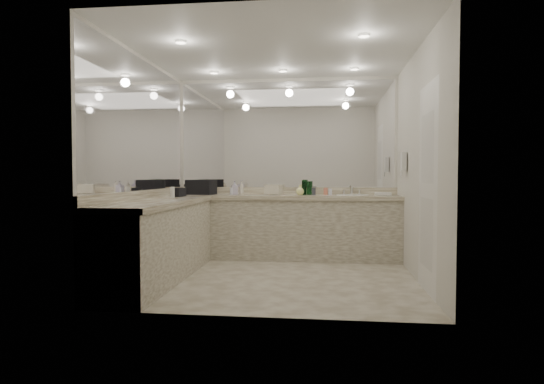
# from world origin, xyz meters

# --- Properties ---
(floor) EXTENTS (3.20, 3.20, 0.00)m
(floor) POSITION_xyz_m (0.00, 0.00, 0.00)
(floor) COLOR beige
(floor) RESTS_ON ground
(ceiling) EXTENTS (3.20, 3.20, 0.00)m
(ceiling) POSITION_xyz_m (0.00, 0.00, 2.60)
(ceiling) COLOR white
(ceiling) RESTS_ON floor
(wall_back) EXTENTS (3.20, 0.02, 2.60)m
(wall_back) POSITION_xyz_m (0.00, 1.50, 1.30)
(wall_back) COLOR silver
(wall_back) RESTS_ON floor
(wall_left) EXTENTS (0.02, 3.00, 2.60)m
(wall_left) POSITION_xyz_m (-1.60, 0.00, 1.30)
(wall_left) COLOR silver
(wall_left) RESTS_ON floor
(wall_right) EXTENTS (0.02, 3.00, 2.60)m
(wall_right) POSITION_xyz_m (1.60, 0.00, 1.30)
(wall_right) COLOR silver
(wall_right) RESTS_ON floor
(vanity_back_base) EXTENTS (3.20, 0.60, 0.84)m
(vanity_back_base) POSITION_xyz_m (0.00, 1.20, 0.42)
(vanity_back_base) COLOR beige
(vanity_back_base) RESTS_ON floor
(vanity_back_top) EXTENTS (3.20, 0.64, 0.06)m
(vanity_back_top) POSITION_xyz_m (0.00, 1.19, 0.87)
(vanity_back_top) COLOR beige
(vanity_back_top) RESTS_ON vanity_back_base
(vanity_left_base) EXTENTS (0.60, 2.40, 0.84)m
(vanity_left_base) POSITION_xyz_m (-1.30, -0.30, 0.42)
(vanity_left_base) COLOR beige
(vanity_left_base) RESTS_ON floor
(vanity_left_top) EXTENTS (0.64, 2.42, 0.06)m
(vanity_left_top) POSITION_xyz_m (-1.29, -0.30, 0.87)
(vanity_left_top) COLOR beige
(vanity_left_top) RESTS_ON vanity_left_base
(backsplash_back) EXTENTS (3.20, 0.04, 0.10)m
(backsplash_back) POSITION_xyz_m (0.00, 1.48, 0.95)
(backsplash_back) COLOR beige
(backsplash_back) RESTS_ON vanity_back_top
(backsplash_left) EXTENTS (0.04, 3.00, 0.10)m
(backsplash_left) POSITION_xyz_m (-1.58, 0.00, 0.95)
(backsplash_left) COLOR beige
(backsplash_left) RESTS_ON vanity_left_top
(mirror_back) EXTENTS (3.12, 0.01, 1.55)m
(mirror_back) POSITION_xyz_m (0.00, 1.49, 1.77)
(mirror_back) COLOR white
(mirror_back) RESTS_ON wall_back
(mirror_left) EXTENTS (0.01, 2.92, 1.55)m
(mirror_left) POSITION_xyz_m (-1.59, 0.00, 1.77)
(mirror_left) COLOR white
(mirror_left) RESTS_ON wall_left
(sink) EXTENTS (0.44, 0.44, 0.03)m
(sink) POSITION_xyz_m (0.95, 1.20, 0.90)
(sink) COLOR white
(sink) RESTS_ON vanity_back_top
(faucet) EXTENTS (0.24, 0.16, 0.14)m
(faucet) POSITION_xyz_m (0.95, 1.41, 0.97)
(faucet) COLOR silver
(faucet) RESTS_ON vanity_back_top
(wall_phone) EXTENTS (0.06, 0.10, 0.24)m
(wall_phone) POSITION_xyz_m (1.56, 0.70, 1.35)
(wall_phone) COLOR white
(wall_phone) RESTS_ON wall_right
(door) EXTENTS (0.02, 0.82, 2.10)m
(door) POSITION_xyz_m (1.59, -0.50, 1.05)
(door) COLOR white
(door) RESTS_ON wall_right
(black_toiletry_bag) EXTENTS (0.44, 0.33, 0.22)m
(black_toiletry_bag) POSITION_xyz_m (-1.21, 1.20, 1.01)
(black_toiletry_bag) COLOR black
(black_toiletry_bag) RESTS_ON vanity_back_top
(black_bag_spill) EXTENTS (0.13, 0.22, 0.11)m
(black_bag_spill) POSITION_xyz_m (-1.30, 0.49, 0.96)
(black_bag_spill) COLOR black
(black_bag_spill) RESTS_ON vanity_left_top
(cream_cosmetic_case) EXTENTS (0.27, 0.21, 0.14)m
(cream_cosmetic_case) POSITION_xyz_m (-0.17, 1.26, 0.97)
(cream_cosmetic_case) COLOR beige
(cream_cosmetic_case) RESTS_ON vanity_back_top
(hand_towel) EXTENTS (0.23, 0.15, 0.04)m
(hand_towel) POSITION_xyz_m (1.37, 1.23, 0.92)
(hand_towel) COLOR white
(hand_towel) RESTS_ON vanity_back_top
(lotion_left) EXTENTS (0.06, 0.06, 0.13)m
(lotion_left) POSITION_xyz_m (-1.30, 0.21, 0.97)
(lotion_left) COLOR white
(lotion_left) RESTS_ON vanity_left_top
(soap_bottle_a) EXTENTS (0.09, 0.09, 0.19)m
(soap_bottle_a) POSITION_xyz_m (-0.63, 1.28, 1.00)
(soap_bottle_a) COLOR silver
(soap_bottle_a) RESTS_ON vanity_back_top
(soap_bottle_b) EXTENTS (0.11, 0.11, 0.20)m
(soap_bottle_b) POSITION_xyz_m (-0.72, 1.22, 1.00)
(soap_bottle_b) COLOR #B9B1CD
(soap_bottle_b) RESTS_ON vanity_back_top
(soap_bottle_c) EXTENTS (0.15, 0.15, 0.14)m
(soap_bottle_c) POSITION_xyz_m (0.22, 1.20, 0.97)
(soap_bottle_c) COLOR #F5F190
(soap_bottle_c) RESTS_ON vanity_back_top
(green_bottle_0) EXTENTS (0.07, 0.07, 0.19)m
(green_bottle_0) POSITION_xyz_m (0.35, 1.27, 0.99)
(green_bottle_0) COLOR #165624
(green_bottle_0) RESTS_ON vanity_back_top
(green_bottle_1) EXTENTS (0.07, 0.07, 0.21)m
(green_bottle_1) POSITION_xyz_m (0.28, 1.28, 1.01)
(green_bottle_1) COLOR #165624
(green_bottle_1) RESTS_ON vanity_back_top
(green_bottle_2) EXTENTS (0.06, 0.06, 0.19)m
(green_bottle_2) POSITION_xyz_m (0.27, 1.35, 1.00)
(green_bottle_2) COLOR #165624
(green_bottle_2) RESTS_ON vanity_back_top
(amenity_bottle_0) EXTENTS (0.06, 0.06, 0.10)m
(amenity_bottle_0) POSITION_xyz_m (0.58, 1.34, 0.95)
(amenity_bottle_0) COLOR #E57F66
(amenity_bottle_0) RESTS_ON vanity_back_top
(amenity_bottle_1) EXTENTS (0.04, 0.04, 0.08)m
(amenity_bottle_1) POSITION_xyz_m (-0.22, 1.28, 0.94)
(amenity_bottle_1) COLOR #E0B28C
(amenity_bottle_1) RESTS_ON vanity_back_top
(amenity_bottle_2) EXTENTS (0.04, 0.04, 0.14)m
(amenity_bottle_2) POSITION_xyz_m (-0.09, 1.30, 0.97)
(amenity_bottle_2) COLOR white
(amenity_bottle_2) RESTS_ON vanity_back_top
(amenity_bottle_3) EXTENTS (0.05, 0.05, 0.10)m
(amenity_bottle_3) POSITION_xyz_m (0.41, 1.17, 0.95)
(amenity_bottle_3) COLOR #3F3F4C
(amenity_bottle_3) RESTS_ON vanity_back_top
(amenity_bottle_4) EXTENTS (0.05, 0.05, 0.09)m
(amenity_bottle_4) POSITION_xyz_m (0.64, 1.25, 0.95)
(amenity_bottle_4) COLOR silver
(amenity_bottle_4) RESTS_ON vanity_back_top
(amenity_bottle_5) EXTENTS (0.04, 0.04, 0.09)m
(amenity_bottle_5) POSITION_xyz_m (0.20, 1.28, 0.95)
(amenity_bottle_5) COLOR silver
(amenity_bottle_5) RESTS_ON vanity_back_top
(amenity_bottle_6) EXTENTS (0.05, 0.05, 0.10)m
(amenity_bottle_6) POSITION_xyz_m (-0.76, 1.19, 0.95)
(amenity_bottle_6) COLOR silver
(amenity_bottle_6) RESTS_ON vanity_back_top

